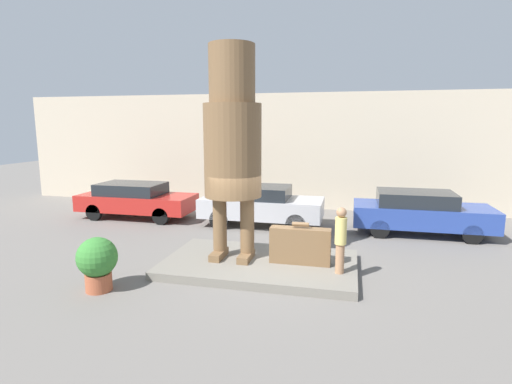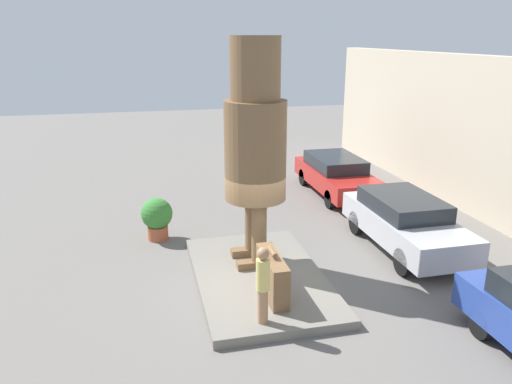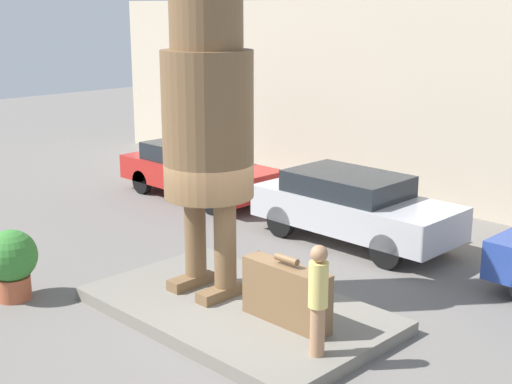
{
  "view_description": "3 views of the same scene",
  "coord_description": "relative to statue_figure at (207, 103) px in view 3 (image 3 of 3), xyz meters",
  "views": [
    {
      "loc": [
        2.28,
        -9.98,
        3.83
      ],
      "look_at": [
        -0.14,
        0.12,
        2.06
      ],
      "focal_mm": 28.0,
      "sensor_mm": 36.0,
      "label": 1
    },
    {
      "loc": [
        10.75,
        -2.63,
        5.82
      ],
      "look_at": [
        -0.17,
        -0.04,
        2.28
      ],
      "focal_mm": 35.0,
      "sensor_mm": 36.0,
      "label": 2
    },
    {
      "loc": [
        8.0,
        -7.6,
        5.04
      ],
      "look_at": [
        0.46,
        -0.02,
        2.24
      ],
      "focal_mm": 50.0,
      "sensor_mm": 36.0,
      "label": 3
    }
  ],
  "objects": [
    {
      "name": "ground_plane",
      "position": [
        0.76,
        -0.08,
        -3.49
      ],
      "size": [
        60.0,
        60.0,
        0.0
      ],
      "primitive_type": "plane",
      "color": "slate"
    },
    {
      "name": "pedestal",
      "position": [
        0.76,
        -0.08,
        -3.38
      ],
      "size": [
        5.09,
        3.06,
        0.22
      ],
      "color": "slate",
      "rests_on": "ground_plane"
    },
    {
      "name": "building_backdrop",
      "position": [
        0.76,
        8.24,
        -0.89
      ],
      "size": [
        28.0,
        0.6,
        5.2
      ],
      "color": "beige",
      "rests_on": "ground_plane"
    },
    {
      "name": "statue_figure",
      "position": [
        0.0,
        0.0,
        0.0
      ],
      "size": [
        1.51,
        1.51,
        5.6
      ],
      "color": "brown",
      "rests_on": "pedestal"
    },
    {
      "name": "giant_suitcase",
      "position": [
        1.83,
        -0.04,
        -2.79
      ],
      "size": [
        1.58,
        0.38,
        1.11
      ],
      "color": "brown",
      "rests_on": "pedestal"
    },
    {
      "name": "tourist",
      "position": [
        2.86,
        -0.52,
        -2.37
      ],
      "size": [
        0.28,
        0.28,
        1.65
      ],
      "color": "#A87A56",
      "rests_on": "pedestal"
    },
    {
      "name": "parked_car_red",
      "position": [
        -5.53,
        4.46,
        -2.71
      ],
      "size": [
        4.7,
        1.85,
        1.44
      ],
      "color": "#B2231E",
      "rests_on": "ground_plane"
    },
    {
      "name": "parked_car_silver",
      "position": [
        -0.25,
        4.38,
        -2.66
      ],
      "size": [
        4.58,
        1.85,
        1.53
      ],
      "color": "#B7B7BC",
      "rests_on": "ground_plane"
    },
    {
      "name": "planter_pot",
      "position": [
        -2.56,
        -2.37,
        -2.78
      ],
      "size": [
        0.92,
        0.92,
        1.27
      ],
      "color": "#AD5638",
      "rests_on": "ground_plane"
    }
  ]
}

